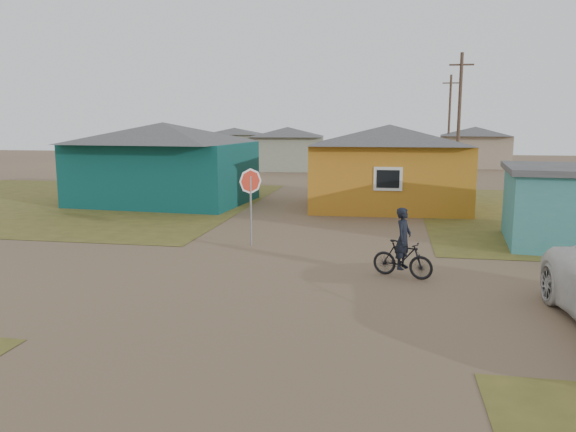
# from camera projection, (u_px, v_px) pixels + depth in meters

# --- Properties ---
(ground) EXTENTS (120.00, 120.00, 0.00)m
(ground) POSITION_uv_depth(u_px,v_px,m) (279.00, 289.00, 13.63)
(ground) COLOR brown
(grass_nw) EXTENTS (20.00, 18.00, 0.00)m
(grass_nw) POSITION_uv_depth(u_px,v_px,m) (60.00, 201.00, 28.71)
(grass_nw) COLOR brown
(grass_nw) RESTS_ON ground
(house_teal) EXTENTS (8.93, 7.08, 4.00)m
(house_teal) POSITION_uv_depth(u_px,v_px,m) (164.00, 162.00, 27.88)
(house_teal) COLOR #0A3B3A
(house_teal) RESTS_ON ground
(house_yellow) EXTENTS (7.72, 6.76, 3.90)m
(house_yellow) POSITION_uv_depth(u_px,v_px,m) (389.00, 165.00, 26.44)
(house_yellow) COLOR #BC771C
(house_yellow) RESTS_ON ground
(house_pale_west) EXTENTS (7.04, 6.15, 3.60)m
(house_pale_west) POSITION_uv_depth(u_px,v_px,m) (288.00, 148.00, 47.37)
(house_pale_west) COLOR gray
(house_pale_west) RESTS_ON ground
(house_beige_east) EXTENTS (6.95, 6.05, 3.60)m
(house_beige_east) POSITION_uv_depth(u_px,v_px,m) (475.00, 146.00, 50.37)
(house_beige_east) COLOR tan
(house_beige_east) RESTS_ON ground
(house_pale_north) EXTENTS (6.28, 5.81, 3.40)m
(house_pale_north) POSITION_uv_depth(u_px,v_px,m) (235.00, 143.00, 60.44)
(house_pale_north) COLOR gray
(house_pale_north) RESTS_ON ground
(utility_pole_near) EXTENTS (1.40, 0.20, 8.00)m
(utility_pole_near) POSITION_uv_depth(u_px,v_px,m) (459.00, 120.00, 33.14)
(utility_pole_near) COLOR #4C382D
(utility_pole_near) RESTS_ON ground
(utility_pole_far) EXTENTS (1.40, 0.20, 8.00)m
(utility_pole_far) POSITION_uv_depth(u_px,v_px,m) (449.00, 120.00, 48.49)
(utility_pole_far) COLOR #4C382D
(utility_pole_far) RESTS_ON ground
(stop_sign) EXTENTS (0.78, 0.37, 2.54)m
(stop_sign) POSITION_uv_depth(u_px,v_px,m) (251.00, 189.00, 18.15)
(stop_sign) COLOR gray
(stop_sign) RESTS_ON ground
(cyclist) EXTENTS (1.68, 1.01, 1.84)m
(cyclist) POSITION_uv_depth(u_px,v_px,m) (403.00, 252.00, 14.59)
(cyclist) COLOR black
(cyclist) RESTS_ON ground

